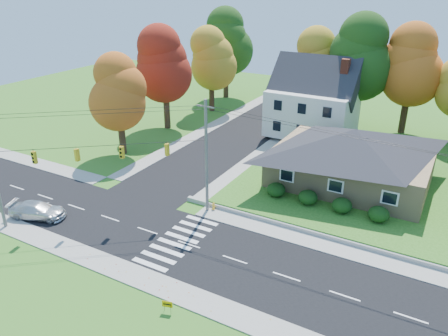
% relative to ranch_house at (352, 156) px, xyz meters
% --- Properties ---
extents(ground, '(120.00, 120.00, 0.00)m').
position_rel_ranch_house_xyz_m(ground, '(-8.00, -16.00, -3.27)').
color(ground, '#3D7923').
extents(road_main, '(90.00, 8.00, 0.02)m').
position_rel_ranch_house_xyz_m(road_main, '(-8.00, -16.00, -3.26)').
color(road_main, black).
rests_on(road_main, ground).
extents(road_cross, '(8.00, 44.00, 0.02)m').
position_rel_ranch_house_xyz_m(road_cross, '(-16.00, 10.00, -3.25)').
color(road_cross, black).
rests_on(road_cross, ground).
extents(sidewalk_north, '(90.00, 2.00, 0.08)m').
position_rel_ranch_house_xyz_m(sidewalk_north, '(-8.00, -11.00, -3.23)').
color(sidewalk_north, '#9C9A90').
rests_on(sidewalk_north, ground).
extents(sidewalk_south, '(90.00, 2.00, 0.08)m').
position_rel_ranch_house_xyz_m(sidewalk_south, '(-8.00, -21.00, -3.23)').
color(sidewalk_south, '#9C9A90').
rests_on(sidewalk_south, ground).
extents(lawn, '(30.00, 30.00, 0.50)m').
position_rel_ranch_house_xyz_m(lawn, '(5.00, 5.00, -3.02)').
color(lawn, '#3D7923').
rests_on(lawn, ground).
extents(ranch_house, '(14.60, 10.60, 5.40)m').
position_rel_ranch_house_xyz_m(ranch_house, '(0.00, 0.00, 0.00)').
color(ranch_house, tan).
rests_on(ranch_house, lawn).
extents(colonial_house, '(10.40, 8.40, 9.60)m').
position_rel_ranch_house_xyz_m(colonial_house, '(-7.96, 12.00, 1.32)').
color(colonial_house, silver).
rests_on(colonial_house, lawn).
extents(hedge_row, '(10.70, 1.70, 1.27)m').
position_rel_ranch_house_xyz_m(hedge_row, '(-0.50, -6.20, -2.13)').
color(hedge_row, '#163A10').
rests_on(hedge_row, lawn).
extents(traffic_infrastructure, '(38.10, 10.66, 10.00)m').
position_rel_ranch_house_xyz_m(traffic_infrastructure, '(-8.15, -14.65, 1.88)').
color(traffic_infrastructure, '#666059').
rests_on(traffic_infrastructure, ground).
extents(tree_lot_0, '(6.72, 6.72, 12.51)m').
position_rel_ranch_house_xyz_m(tree_lot_0, '(-10.00, 18.00, 5.04)').
color(tree_lot_0, '#3F2A19').
rests_on(tree_lot_0, lawn).
extents(tree_lot_1, '(7.84, 7.84, 14.60)m').
position_rel_ranch_house_xyz_m(tree_lot_1, '(-4.00, 17.00, 6.35)').
color(tree_lot_1, '#3F2A19').
rests_on(tree_lot_1, lawn).
extents(tree_lot_2, '(7.28, 7.28, 13.56)m').
position_rel_ranch_house_xyz_m(tree_lot_2, '(2.00, 18.00, 5.70)').
color(tree_lot_2, '#3F2A19').
rests_on(tree_lot_2, lawn).
extents(tree_west_0, '(6.16, 6.16, 11.47)m').
position_rel_ranch_house_xyz_m(tree_west_0, '(-25.00, -4.00, 3.89)').
color(tree_west_0, '#3F2A19').
rests_on(tree_west_0, ground).
extents(tree_west_1, '(7.28, 7.28, 13.56)m').
position_rel_ranch_house_xyz_m(tree_west_1, '(-26.00, 6.00, 5.20)').
color(tree_west_1, '#3F2A19').
rests_on(tree_west_1, ground).
extents(tree_west_2, '(6.72, 6.72, 12.51)m').
position_rel_ranch_house_xyz_m(tree_west_2, '(-25.00, 16.00, 4.54)').
color(tree_west_2, '#3F2A19').
rests_on(tree_west_2, ground).
extents(tree_west_3, '(7.84, 7.84, 14.60)m').
position_rel_ranch_house_xyz_m(tree_west_3, '(-27.00, 24.00, 5.85)').
color(tree_west_3, '#3F2A19').
rests_on(tree_west_3, ground).
extents(silver_sedan, '(5.12, 3.48, 1.38)m').
position_rel_ranch_house_xyz_m(silver_sedan, '(-21.39, -18.86, -2.56)').
color(silver_sedan, silver).
rests_on(silver_sedan, road_main).
extents(white_car, '(2.91, 4.86, 1.51)m').
position_rel_ranch_house_xyz_m(white_car, '(-15.39, 18.23, -2.49)').
color(white_car, silver).
rests_on(white_car, road_cross).
extents(fire_hydrant, '(0.41, 0.31, 0.71)m').
position_rel_ranch_house_xyz_m(fire_hydrant, '(-9.10, -10.40, -2.93)').
color(fire_hydrant, yellow).
rests_on(fire_hydrant, ground).
extents(yard_sign, '(0.64, 0.22, 0.82)m').
position_rel_ranch_house_xyz_m(yard_sign, '(-5.07, -22.75, -2.68)').
color(yard_sign, black).
rests_on(yard_sign, ground).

